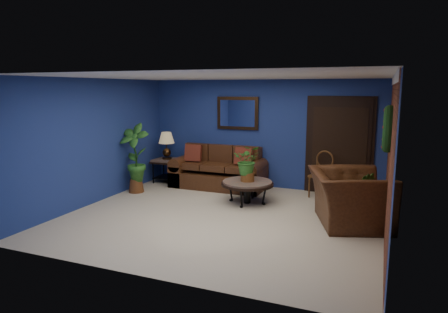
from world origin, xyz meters
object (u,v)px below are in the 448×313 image
at_px(armchair, 349,198).
at_px(sofa, 220,173).
at_px(table_lamp, 167,142).
at_px(end_table, 167,164).
at_px(coffee_table, 247,184).
at_px(side_chair, 322,171).

bearing_deg(armchair, sofa, 43.75).
distance_m(table_lamp, armchair, 4.75).
height_order(end_table, armchair, armchair).
bearing_deg(sofa, armchair, -27.55).
distance_m(sofa, armchair, 3.45).
relative_size(coffee_table, side_chair, 1.07).
bearing_deg(coffee_table, table_lamp, 157.48).
xyz_separation_m(coffee_table, side_chair, (1.33, 1.08, 0.16)).
xyz_separation_m(coffee_table, end_table, (-2.43, 1.01, 0.05)).
bearing_deg(end_table, armchair, -19.34).
relative_size(table_lamp, armchair, 0.46).
bearing_deg(sofa, coffee_table, -45.00).
relative_size(sofa, end_table, 3.44).
distance_m(side_chair, armchair, 1.77).
xyz_separation_m(end_table, side_chair, (3.76, 0.07, 0.11)).
bearing_deg(end_table, coffee_table, -22.52).
height_order(end_table, side_chair, side_chair).
bearing_deg(armchair, coffee_table, 55.96).
bearing_deg(side_chair, end_table, -164.98).
height_order(sofa, coffee_table, sofa).
relative_size(coffee_table, end_table, 1.67).
height_order(coffee_table, table_lamp, table_lamp).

